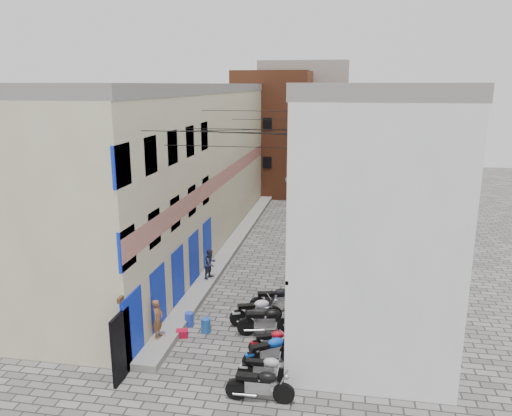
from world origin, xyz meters
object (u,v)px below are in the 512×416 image
Objects in this scene: motorcycle_b at (265,367)px; red_crate at (182,334)px; motorcycle_f at (256,310)px; person_b at (211,264)px; water_jug_far at (189,319)px; motorcycle_d at (273,340)px; motorcycle_e at (266,319)px; person_a at (158,319)px; motorcycle_a at (260,383)px; water_jug_near at (206,325)px; motorcycle_c at (270,349)px; motorcycle_g at (276,298)px.

red_crate is at bearing -124.59° from motorcycle_b.
motorcycle_f is 1.48× the size of person_b.
motorcycle_d is at bearing -22.17° from water_jug_far.
person_a is (-3.65, -1.31, 0.34)m from motorcycle_e.
motorcycle_d is 0.83× the size of motorcycle_f.
motorcycle_e reaches higher than motorcycle_b.
person_b reaches higher than motorcycle_a.
water_jug_near is (-1.72, -0.98, -0.32)m from motorcycle_f.
red_crate is (0.31, -5.12, -0.81)m from person_b.
motorcycle_a is at bearing -11.70° from motorcycle_f.
motorcycle_g reaches higher than motorcycle_c.
water_jug_near reaches higher than red_crate.
motorcycle_a is 5.39m from water_jug_far.
person_b reaches higher than motorcycle_e.
person_b is 5.20m from red_crate.
motorcycle_f is at bearing -119.71° from person_b.
water_jug_far is (0.66, 1.49, -0.70)m from person_a.
water_jug_far is at bearing 152.87° from water_jug_near.
person_a is 1.21m from red_crate.
motorcycle_g reaches higher than motorcycle_d.
motorcycle_f reaches higher than red_crate.
motorcycle_b is 3.86m from water_jug_near.
motorcycle_f is at bearing 30.80° from red_crate.
motorcycle_g reaches higher than motorcycle_b.
motorcycle_b is at bearing -20.70° from motorcycle_d.
water_jug_near is at bearing -83.58° from motorcycle_f.
water_jug_far is 1.25× the size of red_crate.
motorcycle_e is (-0.45, 2.97, 0.11)m from motorcycle_b.
motorcycle_b is at bearing -8.80° from motorcycle_f.
motorcycle_f reaches higher than water_jug_near.
motorcycle_a is 0.99× the size of motorcycle_f.
person_b is (-3.75, 6.38, 0.39)m from motorcycle_c.
motorcycle_g is 5.03× the size of red_crate.
motorcycle_e reaches higher than water_jug_far.
motorcycle_b is at bearing -3.73° from motorcycle_e.
red_crate is (-0.76, -0.50, -0.14)m from water_jug_near.
motorcycle_a is at bearing -13.09° from motorcycle_g.
person_a is 1.92m from water_jug_near.
motorcycle_g is 3.87× the size of water_jug_near.
person_a is (-4.10, 1.66, 0.45)m from motorcycle_b.
motorcycle_e reaches higher than water_jug_near.
motorcycle_f reaches higher than motorcycle_c.
person_a is at bearing -142.09° from water_jug_near.
motorcycle_d is at bearing 179.16° from motorcycle_a.
motorcycle_b reaches higher than water_jug_far.
motorcycle_c is 4.06m from water_jug_far.
water_jug_near is at bearing -156.45° from motorcycle_c.
motorcycle_g is 3.56m from water_jug_far.
motorcycle_a is 0.95× the size of motorcycle_g.
motorcycle_b is 1.27× the size of person_b.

